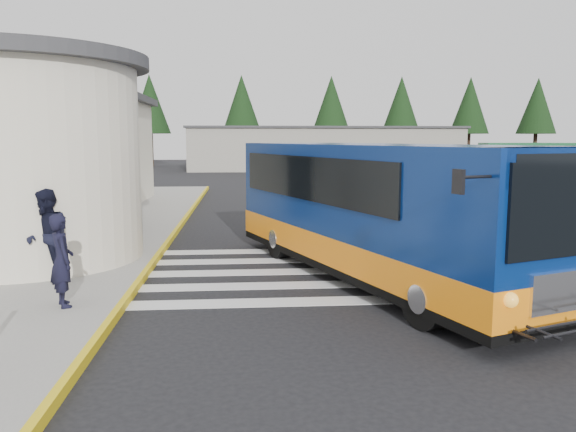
{
  "coord_description": "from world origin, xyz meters",
  "views": [
    {
      "loc": [
        -1.88,
        -13.29,
        3.02
      ],
      "look_at": [
        -0.86,
        -0.5,
        1.25
      ],
      "focal_mm": 35.0,
      "sensor_mm": 36.0,
      "label": 1
    }
  ],
  "objects": [
    {
      "name": "ground",
      "position": [
        0.0,
        0.0,
        0.0
      ],
      "size": [
        140.0,
        140.0,
        0.0
      ],
      "primitive_type": "plane",
      "color": "black",
      "rests_on": "ground"
    },
    {
      "name": "sidewalk",
      "position": [
        -9.0,
        4.0,
        0.07
      ],
      "size": [
        10.0,
        34.0,
        0.15
      ],
      "primitive_type": "cube",
      "color": "gray",
      "rests_on": "ground"
    },
    {
      "name": "curb_strip",
      "position": [
        -4.05,
        4.0,
        0.08
      ],
      "size": [
        0.12,
        34.0,
        0.16
      ],
      "primitive_type": "cube",
      "color": "yellow",
      "rests_on": "ground"
    },
    {
      "name": "crosswalk",
      "position": [
        -0.5,
        -0.8,
        0.01
      ],
      "size": [
        8.0,
        5.35,
        0.01
      ],
      "color": "silver",
      "rests_on": "ground"
    },
    {
      "name": "depot_building",
      "position": [
        6.0,
        42.0,
        2.11
      ],
      "size": [
        26.4,
        8.4,
        4.2
      ],
      "color": "gray",
      "rests_on": "ground"
    },
    {
      "name": "tree_line",
      "position": [
        6.29,
        50.0,
        6.77
      ],
      "size": [
        58.4,
        4.4,
        10.0
      ],
      "color": "black",
      "rests_on": "ground"
    },
    {
      "name": "transit_bus",
      "position": [
        1.04,
        -1.5,
        1.39
      ],
      "size": [
        6.2,
        10.54,
        2.9
      ],
      "rotation": [
        0.0,
        0.0,
        0.34
      ],
      "color": "navy",
      "rests_on": "ground"
    },
    {
      "name": "pedestrian_a",
      "position": [
        -4.99,
        -3.61,
        0.96
      ],
      "size": [
        0.62,
        0.7,
        1.61
      ],
      "primitive_type": "imported",
      "rotation": [
        0.0,
        0.0,
        2.07
      ],
      "color": "black",
      "rests_on": "sidewalk"
    },
    {
      "name": "pedestrian_b",
      "position": [
        -5.8,
        -1.88,
        1.1
      ],
      "size": [
        1.15,
        1.16,
        1.89
      ],
      "primitive_type": "imported",
      "rotation": [
        0.0,
        0.0,
        -0.83
      ],
      "color": "black",
      "rests_on": "sidewalk"
    },
    {
      "name": "far_bus_a",
      "position": [
        10.73,
        30.29,
        1.39
      ],
      "size": [
        8.43,
        2.85,
        2.14
      ],
      "rotation": [
        0.0,
        0.0,
        1.51
      ],
      "color": "#06244C",
      "rests_on": "ground"
    },
    {
      "name": "far_bus_b",
      "position": [
        21.44,
        29.4,
        1.52
      ],
      "size": [
        9.25,
        3.39,
        2.34
      ],
      "rotation": [
        0.0,
        0.0,
        1.47
      ],
      "color": "#16562C",
      "rests_on": "ground"
    }
  ]
}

